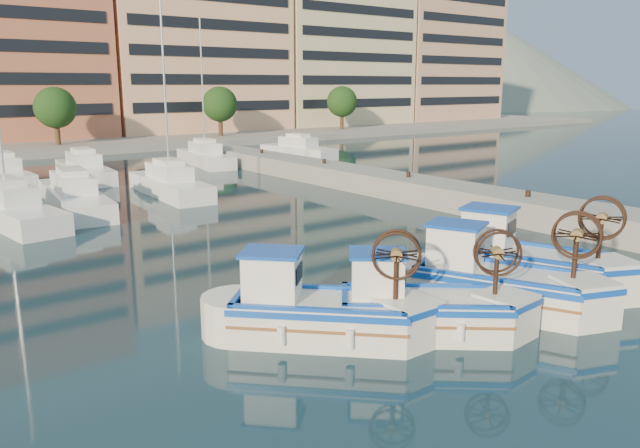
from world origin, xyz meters
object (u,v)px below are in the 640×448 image
Objects in this scene: fishing_boat_a at (315,310)px; fishing_boat_d at (523,261)px; fishing_boat_b at (418,307)px; fishing_boat_c at (493,281)px.

fishing_boat_d is (7.92, -0.60, 0.07)m from fishing_boat_a.
fishing_boat_b is 0.88× the size of fishing_boat_c.
fishing_boat_a is at bearing 154.69° from fishing_boat_d.
fishing_boat_b is at bearing 166.89° from fishing_boat_d.
fishing_boat_a is at bearing 141.82° from fishing_boat_c.
fishing_boat_c is at bearing -58.70° from fishing_boat_a.
fishing_boat_d is (2.43, 0.70, 0.02)m from fishing_boat_c.
fishing_boat_c is (5.49, -1.31, 0.04)m from fishing_boat_a.
fishing_boat_c reaches higher than fishing_boat_b.
fishing_boat_d reaches higher than fishing_boat_a.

